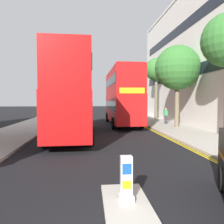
# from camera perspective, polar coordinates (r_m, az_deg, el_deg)

# --- Properties ---
(sidewalk_right) EXTENTS (4.00, 80.00, 0.14)m
(sidewalk_right) POSITION_cam_1_polar(r_m,az_deg,el_deg) (20.39, 15.65, -4.02)
(sidewalk_right) COLOR #ADA89E
(sidewalk_right) RESTS_ON ground
(sidewalk_left) EXTENTS (4.00, 80.00, 0.14)m
(sidewalk_left) POSITION_cam_1_polar(r_m,az_deg,el_deg) (19.84, -22.12, -4.33)
(sidewalk_left) COLOR #ADA89E
(sidewalk_left) RESTS_ON ground
(kerb_line_outer) EXTENTS (0.10, 56.00, 0.01)m
(kerb_line_outer) POSITION_cam_1_polar(r_m,az_deg,el_deg) (17.84, 11.66, -5.19)
(kerb_line_outer) COLOR yellow
(kerb_line_outer) RESTS_ON ground
(kerb_line_inner) EXTENTS (0.10, 56.00, 0.01)m
(kerb_line_inner) POSITION_cam_1_polar(r_m,az_deg,el_deg) (17.80, 11.16, -5.20)
(kerb_line_inner) COLOR yellow
(kerb_line_inner) RESTS_ON ground
(traffic_island) EXTENTS (1.10, 2.20, 0.10)m
(traffic_island) POSITION_cam_1_polar(r_m,az_deg,el_deg) (5.84, 3.62, -22.23)
(traffic_island) COLOR #ADA89E
(traffic_island) RESTS_ON ground
(keep_left_bollard) EXTENTS (0.36, 0.28, 1.11)m
(keep_left_bollard) POSITION_cam_1_polar(r_m,az_deg,el_deg) (5.63, 3.64, -17.09)
(keep_left_bollard) COLOR silver
(keep_left_bollard) RESTS_ON traffic_island
(double_decker_bus_away) EXTENTS (3.03, 10.87, 5.64)m
(double_decker_bus_away) POSITION_cam_1_polar(r_m,az_deg,el_deg) (15.78, -10.36, 4.77)
(double_decker_bus_away) COLOR #B20F0F
(double_decker_bus_away) RESTS_ON ground
(double_decker_bus_oncoming) EXTENTS (2.85, 10.82, 5.64)m
(double_decker_bus_oncoming) POSITION_cam_1_polar(r_m,az_deg,el_deg) (22.98, 2.56, 4.27)
(double_decker_bus_oncoming) COLOR red
(double_decker_bus_oncoming) RESTS_ON ground
(pedestrian_far) EXTENTS (0.34, 0.22, 1.62)m
(pedestrian_far) POSITION_cam_1_polar(r_m,az_deg,el_deg) (23.16, 13.52, -0.88)
(pedestrian_far) COLOR #2D2D38
(pedestrian_far) RESTS_ON sidewalk_right
(street_tree_near) EXTENTS (2.92, 2.92, 7.78)m
(street_tree_near) POSITION_cam_1_polar(r_m,az_deg,el_deg) (29.70, 11.24, 10.38)
(street_tree_near) COLOR #6B6047
(street_tree_near) RESTS_ON sidewalk_right
(street_tree_mid) EXTENTS (3.40, 3.40, 8.18)m
(street_tree_mid) POSITION_cam_1_polar(r_m,az_deg,el_deg) (37.98, 4.33, 9.13)
(street_tree_mid) COLOR #6B6047
(street_tree_mid) RESTS_ON sidewalk_right
(street_tree_distant) EXTENTS (3.94, 3.94, 7.24)m
(street_tree_distant) POSITION_cam_1_polar(r_m,az_deg,el_deg) (21.01, 16.34, 10.69)
(street_tree_distant) COLOR #6B6047
(street_tree_distant) RESTS_ON sidewalk_right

